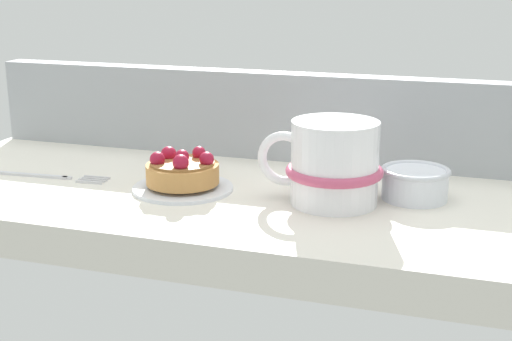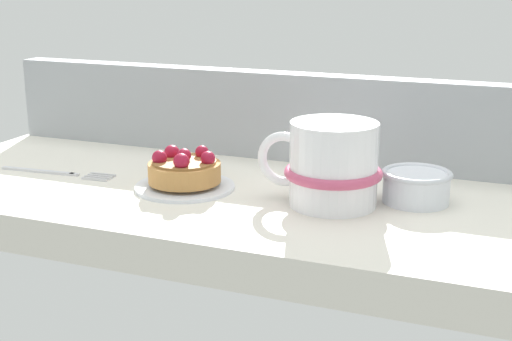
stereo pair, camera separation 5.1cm
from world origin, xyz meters
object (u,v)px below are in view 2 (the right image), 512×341
object	(u,v)px
raspberry_tart	(184,169)
sugar_bowl	(416,185)
dessert_plate	(185,185)
dessert_fork	(58,172)
coffee_mug	(331,165)

from	to	relation	value
raspberry_tart	sugar_bowl	world-z (taller)	raspberry_tart
dessert_plate	raspberry_tart	bearing A→B (deg)	-150.56
dessert_plate	sugar_bowl	bearing A→B (deg)	10.65
raspberry_tart	dessert_fork	world-z (taller)	raspberry_tart
dessert_plate	coffee_mug	world-z (taller)	coffee_mug
coffee_mug	dessert_plate	bearing A→B (deg)	-178.04
dessert_plate	dessert_fork	xyz separation A→B (cm)	(-17.77, -0.44, -0.10)
sugar_bowl	raspberry_tart	bearing A→B (deg)	-169.34
coffee_mug	sugar_bowl	size ratio (longest dim) A/B	1.82
dessert_plate	coffee_mug	distance (cm)	18.13
raspberry_tart	coffee_mug	world-z (taller)	coffee_mug
dessert_plate	dessert_fork	world-z (taller)	dessert_plate
dessert_plate	dessert_fork	size ratio (longest dim) A/B	0.75
dessert_fork	sugar_bowl	xyz separation A→B (cm)	(43.99, 5.37, 1.65)
dessert_fork	sugar_bowl	world-z (taller)	sugar_bowl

